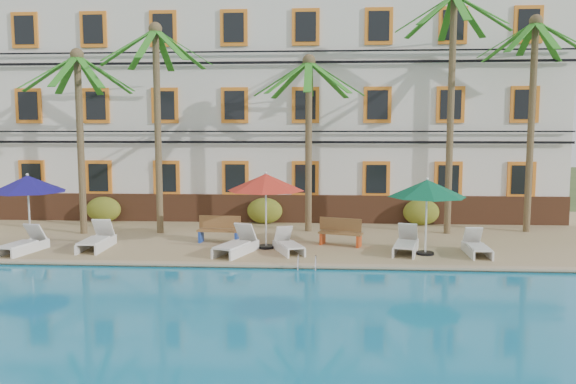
# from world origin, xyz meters

# --- Properties ---
(ground) EXTENTS (100.00, 100.00, 0.00)m
(ground) POSITION_xyz_m (0.00, 0.00, 0.00)
(ground) COLOR #384C23
(ground) RESTS_ON ground
(pool_deck) EXTENTS (30.00, 12.00, 0.25)m
(pool_deck) POSITION_xyz_m (0.00, 5.00, 0.12)
(pool_deck) COLOR tan
(pool_deck) RESTS_ON ground
(swimming_pool) EXTENTS (26.00, 12.00, 0.20)m
(swimming_pool) POSITION_xyz_m (0.00, -7.00, 0.10)
(swimming_pool) COLOR #167BA8
(swimming_pool) RESTS_ON ground
(pool_coping) EXTENTS (30.00, 0.35, 0.06)m
(pool_coping) POSITION_xyz_m (0.00, -0.90, 0.28)
(pool_coping) COLOR tan
(pool_coping) RESTS_ON pool_deck
(hotel_building) EXTENTS (25.40, 6.44, 10.22)m
(hotel_building) POSITION_xyz_m (0.00, 9.98, 5.37)
(hotel_building) COLOR silver
(hotel_building) RESTS_ON pool_deck
(palm_a) EXTENTS (4.25, 4.25, 6.98)m
(palm_a) POSITION_xyz_m (-6.91, 3.89, 4.79)
(palm_a) COLOR brown
(palm_a) RESTS_ON pool_deck
(palm_b) EXTENTS (4.25, 4.25, 7.95)m
(palm_b) POSITION_xyz_m (-4.02, 4.21, 5.35)
(palm_b) COLOR brown
(palm_b) RESTS_ON pool_deck
(palm_c) EXTENTS (4.25, 4.25, 6.84)m
(palm_c) POSITION_xyz_m (1.69, 4.93, 4.70)
(palm_c) COLOR brown
(palm_c) RESTS_ON pool_deck
(palm_d) EXTENTS (4.25, 4.25, 9.16)m
(palm_d) POSITION_xyz_m (7.03, 4.76, 6.04)
(palm_d) COLOR brown
(palm_d) RESTS_ON pool_deck
(palm_e) EXTENTS (4.25, 4.25, 8.28)m
(palm_e) POSITION_xyz_m (10.21, 5.33, 5.54)
(palm_e) COLOR brown
(palm_e) RESTS_ON pool_deck
(shrub_left) EXTENTS (1.50, 0.90, 1.10)m
(shrub_left) POSITION_xyz_m (-7.20, 6.60, 0.80)
(shrub_left) COLOR #235919
(shrub_left) RESTS_ON pool_deck
(shrub_mid) EXTENTS (1.50, 0.90, 1.10)m
(shrub_mid) POSITION_xyz_m (-0.20, 6.60, 0.80)
(shrub_mid) COLOR #235919
(shrub_mid) RESTS_ON pool_deck
(shrub_right) EXTENTS (1.50, 0.90, 1.10)m
(shrub_right) POSITION_xyz_m (6.35, 6.60, 0.80)
(shrub_right) COLOR #235919
(shrub_right) RESTS_ON pool_deck
(umbrella_blue) EXTENTS (2.51, 2.51, 2.51)m
(umbrella_blue) POSITION_xyz_m (-7.62, 1.25, 2.39)
(umbrella_blue) COLOR black
(umbrella_blue) RESTS_ON pool_deck
(umbrella_red) EXTENTS (2.59, 2.59, 2.58)m
(umbrella_red) POSITION_xyz_m (0.35, 1.62, 2.46)
(umbrella_red) COLOR black
(umbrella_red) RESTS_ON pool_deck
(umbrella_green) EXTENTS (2.47, 2.47, 2.47)m
(umbrella_green) POSITION_xyz_m (5.52, 0.95, 2.35)
(umbrella_green) COLOR black
(umbrella_green) RESTS_ON pool_deck
(lounger_a) EXTENTS (0.94, 1.92, 0.87)m
(lounger_a) POSITION_xyz_m (-7.43, 0.47, 0.53)
(lounger_a) COLOR silver
(lounger_a) RESTS_ON pool_deck
(lounger_b) EXTENTS (0.77, 1.99, 0.93)m
(lounger_b) POSITION_xyz_m (-5.28, 1.16, 0.55)
(lounger_b) COLOR silver
(lounger_b) RESTS_ON pool_deck
(lounger_c) EXTENTS (1.32, 2.08, 0.93)m
(lounger_c) POSITION_xyz_m (-0.50, 0.68, 0.55)
(lounger_c) COLOR silver
(lounger_c) RESTS_ON pool_deck
(lounger_d) EXTENTS (1.18, 1.79, 0.80)m
(lounger_d) POSITION_xyz_m (1.14, 1.01, 0.51)
(lounger_d) COLOR silver
(lounger_d) RESTS_ON pool_deck
(lounger_e) EXTENTS (1.10, 2.00, 0.90)m
(lounger_e) POSITION_xyz_m (4.94, 1.19, 0.54)
(lounger_e) COLOR silver
(lounger_e) RESTS_ON pool_deck
(lounger_f) EXTENTS (0.66, 1.75, 0.82)m
(lounger_f) POSITION_xyz_m (7.14, 1.01, 0.52)
(lounger_f) COLOR silver
(lounger_f) RESTS_ON pool_deck
(bench_left) EXTENTS (1.53, 0.58, 0.93)m
(bench_left) POSITION_xyz_m (-1.40, 2.52, 0.72)
(bench_left) COLOR olive
(bench_left) RESTS_ON pool_deck
(bench_right) EXTENTS (1.57, 0.93, 0.93)m
(bench_right) POSITION_xyz_m (2.89, 2.27, 0.72)
(bench_right) COLOR olive
(bench_right) RESTS_ON pool_deck
(pool_ladder) EXTENTS (0.54, 0.74, 0.74)m
(pool_ladder) POSITION_xyz_m (1.80, -1.00, 0.25)
(pool_ladder) COLOR silver
(pool_ladder) RESTS_ON ground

